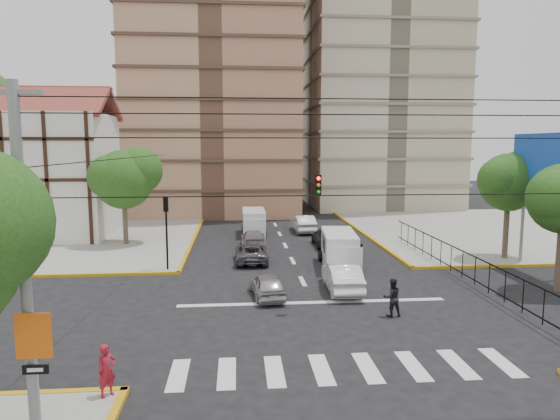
{
  "coord_description": "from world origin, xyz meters",
  "views": [
    {
      "loc": [
        -3.59,
        -21.9,
        7.58
      ],
      "look_at": [
        -1.24,
        5.26,
        4.0
      ],
      "focal_mm": 32.0,
      "sensor_mm": 36.0,
      "label": 1
    }
  ],
  "objects": [
    {
      "name": "tree_park_c",
      "position": [
        14.09,
        9.01,
        5.34
      ],
      "size": [
        4.65,
        3.8,
        7.25
      ],
      "color": "#473828",
      "rests_on": "ground"
    },
    {
      "name": "ground",
      "position": [
        0.0,
        0.0,
        0.0
      ],
      "size": [
        160.0,
        160.0,
        0.0
      ],
      "primitive_type": "plane",
      "color": "black",
      "rests_on": "ground"
    },
    {
      "name": "sidewalk_ne",
      "position": [
        20.0,
        20.0,
        0.07
      ],
      "size": [
        26.0,
        26.0,
        0.15
      ],
      "primitive_type": "cube",
      "color": "gray",
      "rests_on": "ground"
    },
    {
      "name": "car_grey_mid_left",
      "position": [
        -2.71,
        9.95,
        0.61
      ],
      "size": [
        2.05,
        4.43,
        1.23
      ],
      "primitive_type": "imported",
      "rotation": [
        0.0,
        0.0,
        3.15
      ],
      "color": "#57595E",
      "rests_on": "ground"
    },
    {
      "name": "car_white_front_right",
      "position": [
        1.81,
        2.98,
        0.75
      ],
      "size": [
        1.73,
        4.59,
        1.5
      ],
      "primitive_type": "imported",
      "rotation": [
        0.0,
        0.0,
        3.11
      ],
      "color": "white",
      "rests_on": "ground"
    },
    {
      "name": "tudor_building",
      "position": [
        -19.0,
        20.0,
        5.25
      ],
      "size": [
        10.8,
        8.05,
        12.23
      ],
      "color": "silver",
      "rests_on": "ground"
    },
    {
      "name": "sidewalk_nw",
      "position": [
        -20.0,
        20.0,
        0.07
      ],
      "size": [
        26.0,
        26.0,
        0.15
      ],
      "primitive_type": "cube",
      "color": "gray",
      "rests_on": "ground"
    },
    {
      "name": "stop_line",
      "position": [
        0.0,
        1.2,
        0.01
      ],
      "size": [
        13.0,
        0.4,
        0.01
      ],
      "primitive_type": "cube",
      "color": "silver",
      "rests_on": "ground"
    },
    {
      "name": "car_white_rear_right",
      "position": [
        2.16,
        20.75,
        0.75
      ],
      "size": [
        1.75,
        4.62,
        1.5
      ],
      "primitive_type": "imported",
      "rotation": [
        0.0,
        0.0,
        3.18
      ],
      "color": "silver",
      "rests_on": "ground"
    },
    {
      "name": "traffic_light_hanging",
      "position": [
        0.0,
        -2.04,
        5.9
      ],
      "size": [
        18.0,
        9.12,
        0.92
      ],
      "color": "black",
      "rests_on": "ground"
    },
    {
      "name": "district_sign",
      "position": [
        -8.8,
        -9.24,
        2.45
      ],
      "size": [
        0.9,
        0.12,
        3.2
      ],
      "color": "slate",
      "rests_on": "ground"
    },
    {
      "name": "car_darkgrey_mid_right",
      "position": [
        3.04,
        14.39,
        0.76
      ],
      "size": [
        1.79,
        4.45,
        1.52
      ],
      "primitive_type": "imported",
      "rotation": [
        0.0,
        0.0,
        3.14
      ],
      "color": "#232325",
      "rests_on": "ground"
    },
    {
      "name": "van_left_lane",
      "position": [
        -2.22,
        19.5,
        1.03
      ],
      "size": [
        2.0,
        4.7,
        2.11
      ],
      "rotation": [
        0.0,
        0.0,
        -0.01
      ],
      "color": "silver",
      "rests_on": "ground"
    },
    {
      "name": "utility_pole_sw",
      "position": [
        -9.0,
        -9.0,
        4.77
      ],
      "size": [
        1.4,
        0.28,
        9.0
      ],
      "color": "slate",
      "rests_on": "ground"
    },
    {
      "name": "car_silver_front_left",
      "position": [
        -2.15,
        2.23,
        0.61
      ],
      "size": [
        1.87,
        3.74,
        1.22
      ],
      "primitive_type": "imported",
      "rotation": [
        0.0,
        0.0,
        3.26
      ],
      "color": "#A7A7AB",
      "rests_on": "ground"
    },
    {
      "name": "billboard",
      "position": [
        14.45,
        6.0,
        6.0
      ],
      "size": [
        0.36,
        6.2,
        8.1
      ],
      "color": "slate",
      "rests_on": "ground"
    },
    {
      "name": "van_right_lane",
      "position": [
        2.71,
        7.87,
        1.07
      ],
      "size": [
        2.39,
        5.04,
        2.19
      ],
      "rotation": [
        0.0,
        0.0,
        -0.1
      ],
      "color": "silver",
      "rests_on": "ground"
    },
    {
      "name": "traffic_light_nw",
      "position": [
        -7.8,
        7.8,
        3.11
      ],
      "size": [
        0.28,
        0.22,
        4.4
      ],
      "color": "black",
      "rests_on": "ground"
    },
    {
      "name": "pedestrian_crosswalk",
      "position": [
        3.21,
        -1.0,
        0.86
      ],
      "size": [
        0.88,
        0.71,
        1.71
      ],
      "primitive_type": "imported",
      "rotation": [
        0.0,
        0.0,
        3.22
      ],
      "color": "black",
      "rests_on": "ground"
    },
    {
      "name": "tower_beige",
      "position": [
        14.0,
        40.0,
        24.0
      ],
      "size": [
        17.0,
        16.0,
        48.0
      ],
      "primitive_type": "cube",
      "color": "tan",
      "rests_on": "ground"
    },
    {
      "name": "crosswalk_stripes",
      "position": [
        0.0,
        -6.0,
        0.01
      ],
      "size": [
        12.0,
        2.4,
        0.01
      ],
      "primitive_type": "cube",
      "color": "silver",
      "rests_on": "ground"
    },
    {
      "name": "pedestrian_sw_corner",
      "position": [
        -7.5,
        -7.5,
        0.94
      ],
      "size": [
        0.68,
        0.67,
        1.58
      ],
      "primitive_type": "imported",
      "rotation": [
        0.0,
        0.0,
        0.76
      ],
      "color": "maroon",
      "rests_on": "sidewalk_sw"
    },
    {
      "name": "tree_tudor",
      "position": [
        -11.9,
        16.01,
        5.22
      ],
      "size": [
        5.39,
        4.4,
        7.43
      ],
      "color": "#473828",
      "rests_on": "ground"
    },
    {
      "name": "park_fence",
      "position": [
        9.0,
        4.5,
        0.0
      ],
      "size": [
        0.1,
        22.5,
        1.66
      ],
      "primitive_type": null,
      "color": "black",
      "rests_on": "ground"
    },
    {
      "name": "car_silver_rear_left",
      "position": [
        -2.42,
        14.81,
        0.62
      ],
      "size": [
        1.77,
        4.31,
        1.25
      ],
      "primitive_type": "imported",
      "rotation": [
        0.0,
        0.0,
        3.14
      ],
      "color": "#A5A4A9",
      "rests_on": "ground"
    }
  ]
}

